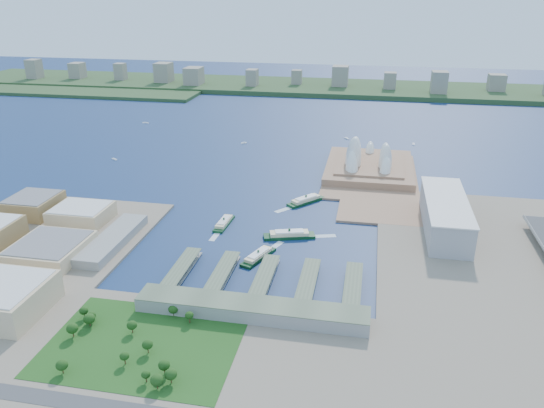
% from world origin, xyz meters
% --- Properties ---
extents(ground, '(3000.00, 3000.00, 0.00)m').
position_xyz_m(ground, '(0.00, 0.00, 0.00)').
color(ground, '#0F2447').
rests_on(ground, ground).
extents(west_land, '(220.00, 390.00, 3.00)m').
position_xyz_m(west_land, '(-250.00, -105.00, 1.50)').
color(west_land, gray).
rests_on(west_land, ground).
extents(south_land, '(720.00, 180.00, 3.00)m').
position_xyz_m(south_land, '(0.00, -210.00, 1.50)').
color(south_land, gray).
rests_on(south_land, ground).
extents(east_land, '(240.00, 500.00, 3.00)m').
position_xyz_m(east_land, '(240.00, -50.00, 1.50)').
color(east_land, gray).
rests_on(east_land, ground).
extents(peninsula, '(135.00, 220.00, 3.00)m').
position_xyz_m(peninsula, '(107.50, 260.00, 1.50)').
color(peninsula, '#956D51').
rests_on(peninsula, ground).
extents(far_shore, '(2200.00, 260.00, 12.00)m').
position_xyz_m(far_shore, '(0.00, 980.00, 6.00)').
color(far_shore, '#2D4926').
rests_on(far_shore, ground).
extents(opera_house, '(134.00, 180.00, 58.00)m').
position_xyz_m(opera_house, '(105.00, 280.00, 32.00)').
color(opera_house, white).
rests_on(opera_house, peninsula).
extents(toaster_building, '(45.00, 155.00, 35.00)m').
position_xyz_m(toaster_building, '(195.00, 80.00, 20.50)').
color(toaster_building, '#95959B').
rests_on(toaster_building, east_land).
extents(west_buildings, '(200.00, 280.00, 27.00)m').
position_xyz_m(west_buildings, '(-250.00, -70.00, 16.50)').
color(west_buildings, olive).
rests_on(west_buildings, west_land).
extents(ferry_wharves, '(184.00, 90.00, 9.30)m').
position_xyz_m(ferry_wharves, '(14.00, -75.00, 4.65)').
color(ferry_wharves, '#525F48').
rests_on(ferry_wharves, ground).
extents(terminal_building, '(200.00, 28.00, 12.00)m').
position_xyz_m(terminal_building, '(15.00, -135.00, 9.00)').
color(terminal_building, gray).
rests_on(terminal_building, south_land).
extents(park, '(150.00, 110.00, 16.00)m').
position_xyz_m(park, '(-60.00, -190.00, 11.00)').
color(park, '#194714').
rests_on(park, south_land).
extents(far_skyline, '(1900.00, 140.00, 55.00)m').
position_xyz_m(far_skyline, '(0.00, 960.00, 39.50)').
color(far_skyline, gray).
rests_on(far_skyline, far_shore).
extents(ferry_a, '(14.83, 49.15, 9.19)m').
position_xyz_m(ferry_a, '(-60.99, 47.63, 4.59)').
color(ferry_a, '#0D3718').
rests_on(ferry_a, ground).
extents(ferry_b, '(46.86, 52.12, 10.59)m').
position_xyz_m(ferry_b, '(25.90, 136.95, 5.30)').
color(ferry_b, '#0D3718').
rests_on(ferry_b, ground).
extents(ferry_c, '(30.30, 51.87, 9.57)m').
position_xyz_m(ferry_c, '(-2.46, -27.60, 4.79)').
color(ferry_c, '#0D3718').
rests_on(ferry_c, ground).
extents(ferry_d, '(59.93, 30.50, 10.99)m').
position_xyz_m(ferry_d, '(21.29, 28.33, 5.49)').
color(ferry_d, '#0D3718').
rests_on(ferry_d, ground).
extents(boat_a, '(11.86, 9.01, 2.34)m').
position_xyz_m(boat_a, '(-309.83, 264.16, 1.17)').
color(boat_a, white).
rests_on(boat_a, ground).
extents(boat_b, '(10.72, 9.53, 2.89)m').
position_xyz_m(boat_b, '(-122.78, 399.62, 1.44)').
color(boat_b, white).
rests_on(boat_b, ground).
extents(boat_c, '(4.10, 12.38, 2.75)m').
position_xyz_m(boat_c, '(180.56, 451.40, 1.38)').
color(boat_c, white).
rests_on(boat_c, ground).
extents(boat_d, '(14.27, 4.38, 2.37)m').
position_xyz_m(boat_d, '(-362.63, 512.51, 1.19)').
color(boat_d, white).
rests_on(boat_d, ground).
extents(boat_e, '(10.17, 11.89, 2.94)m').
position_xyz_m(boat_e, '(59.00, 467.73, 1.47)').
color(boat_e, white).
rests_on(boat_e, ground).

